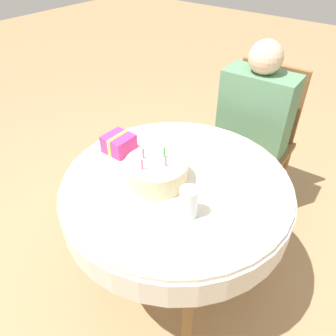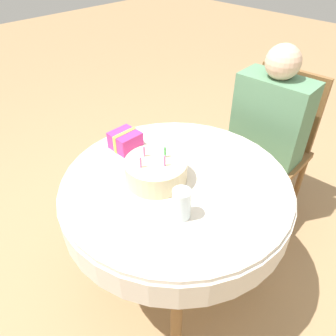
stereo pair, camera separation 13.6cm
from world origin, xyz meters
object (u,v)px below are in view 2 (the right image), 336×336
at_px(chair, 271,142).
at_px(gift_box, 125,140).
at_px(drinking_glass, 182,204).
at_px(person, 268,124).
at_px(birthday_cake, 156,170).

bearing_deg(chair, gift_box, -114.52).
xyz_separation_m(drinking_glass, gift_box, (-0.51, 0.14, -0.02)).
xyz_separation_m(chair, person, (0.01, -0.10, 0.17)).
distance_m(birthday_cake, gift_box, 0.29).
relative_size(chair, person, 0.83).
xyz_separation_m(birthday_cake, gift_box, (-0.28, 0.06, -0.01)).
xyz_separation_m(chair, drinking_glass, (0.17, -1.01, 0.28)).
xyz_separation_m(birthday_cake, drinking_glass, (0.23, -0.08, 0.01)).
bearing_deg(birthday_cake, gift_box, 167.72).
distance_m(birthday_cake, drinking_glass, 0.24).
distance_m(person, drinking_glass, 0.92).
height_order(person, birthday_cake, person).
bearing_deg(birthday_cake, drinking_glass, -20.04).
xyz_separation_m(person, birthday_cake, (-0.06, -0.82, 0.09)).
height_order(drinking_glass, gift_box, drinking_glass).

